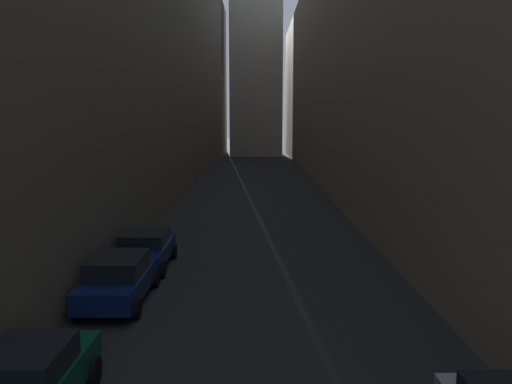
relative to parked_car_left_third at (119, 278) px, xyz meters
The scene contains 5 objects.
ground_plane 29.02m from the parked_car_left_third, 81.28° to the left, with size 264.00×264.00×0.00m, color #232326.
building_block_left 33.81m from the parked_car_left_third, 104.13° to the left, with size 13.25×108.00×25.45m, color #60594F.
building_block_right 36.17m from the parked_car_left_third, 61.81° to the left, with size 13.08×108.00×21.26m, color gray.
parked_car_left_third is the anchor object (origin of this frame).
parked_car_left_far 4.11m from the parked_car_left_third, 90.00° to the left, with size 2.05×4.23×1.42m.
Camera 1 is at (0.00, 2.84, 5.77)m, focal length 37.36 mm.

